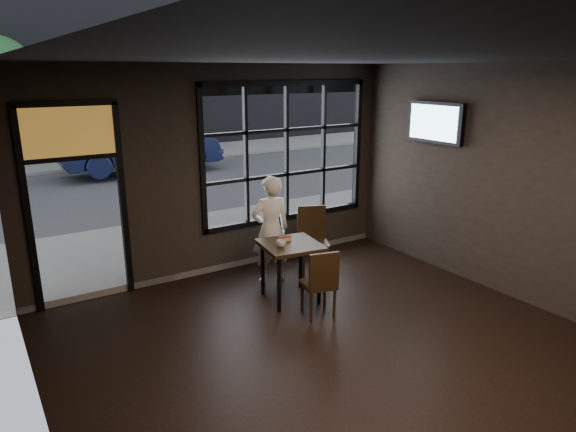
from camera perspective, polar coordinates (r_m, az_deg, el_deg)
floor at (r=5.76m, az=8.84°, el=-17.00°), size 6.00×7.00×0.02m
ceiling at (r=4.85m, az=10.53°, el=16.92°), size 6.00×7.00×0.02m
wall_left at (r=3.88m, az=-25.97°, el=-8.62°), size 0.04×7.00×3.20m
wall_right at (r=7.38m, az=27.24°, el=2.39°), size 0.04×7.00×3.20m
window_frame at (r=8.47m, az=-0.18°, el=7.09°), size 3.06×0.12×2.28m
stained_transom at (r=7.20m, az=-23.21°, el=8.66°), size 1.20×0.06×0.70m
street_asphalt at (r=27.94m, az=-25.87°, el=7.97°), size 60.00×41.00×0.04m
cafe_table at (r=7.15m, az=0.27°, el=-6.17°), size 0.87×0.87×0.83m
chair_near at (r=6.70m, az=3.40°, el=-7.34°), size 0.48×0.48×0.92m
chair_window at (r=8.04m, az=2.85°, el=-2.82°), size 0.60×0.60×1.04m
man at (r=7.60m, az=-1.95°, el=-1.56°), size 0.65×0.47×1.64m
hotdog at (r=7.09m, az=-0.42°, el=-2.58°), size 0.20×0.08×0.06m
cup at (r=6.86m, az=-0.78°, el=-3.06°), size 0.14×0.14×0.10m
tv at (r=8.34m, az=16.04°, el=9.96°), size 0.12×1.07×0.63m
navy_car at (r=16.47m, az=-16.02°, el=7.60°), size 4.78×1.73×1.57m
tree_right at (r=20.04m, az=-14.98°, el=15.37°), size 2.56×2.56×4.37m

